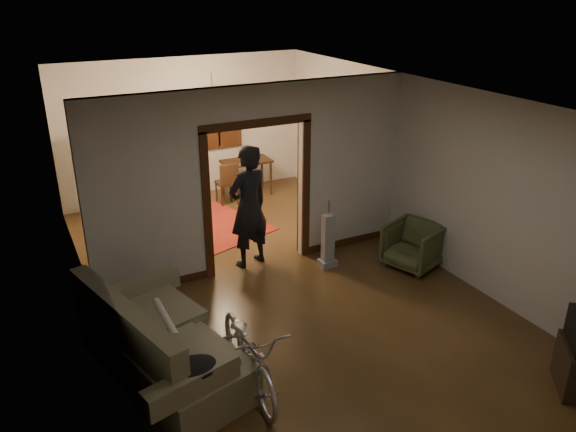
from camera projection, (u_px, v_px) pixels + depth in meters
floor at (279, 284)px, 8.26m from camera, size 5.00×8.50×0.01m
ceiling at (277, 93)px, 7.18m from camera, size 5.00×8.50×0.01m
wall_back at (185, 128)px, 11.21m from camera, size 5.00×0.02×2.80m
wall_left at (90, 229)px, 6.67m from camera, size 0.02×8.50×2.80m
wall_right at (422, 170)px, 8.77m from camera, size 0.02×8.50×2.80m
partition_wall at (256, 179)px, 8.34m from camera, size 5.00×0.14×2.80m
door_casing at (256, 198)px, 8.45m from camera, size 1.74×0.20×2.32m
far_window at (218, 118)px, 11.41m from camera, size 0.98×0.06×1.28m
chandelier at (212, 95)px, 9.40m from camera, size 0.24×0.24×0.24m
light_switch at (319, 180)px, 8.77m from camera, size 0.08×0.01×0.12m
sofa at (164, 335)px, 6.19m from camera, size 1.55×2.41×1.02m
rolled_paper at (165, 318)px, 6.47m from camera, size 0.10×0.83×0.10m
jacket at (193, 368)px, 5.40m from camera, size 0.52×0.39×0.15m
bicycle at (249, 352)px, 6.04m from camera, size 0.70×1.70×0.87m
armchair at (413, 246)px, 8.65m from camera, size 0.98×0.97×0.70m
vacuum at (328, 241)px, 8.63m from camera, size 0.30×0.26×0.86m
person at (249, 207)px, 8.49m from camera, size 0.80×0.64×1.93m
oriental_rug at (212, 225)px, 10.24m from camera, size 2.08×2.38×0.02m
locker at (122, 169)px, 10.58m from camera, size 0.88×0.53×1.68m
globe at (115, 111)px, 10.16m from camera, size 0.27×0.27×0.27m
desk at (247, 178)px, 11.59m from camera, size 1.04×0.64×0.73m
desk_chair at (226, 183)px, 11.12m from camera, size 0.45×0.45×0.85m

